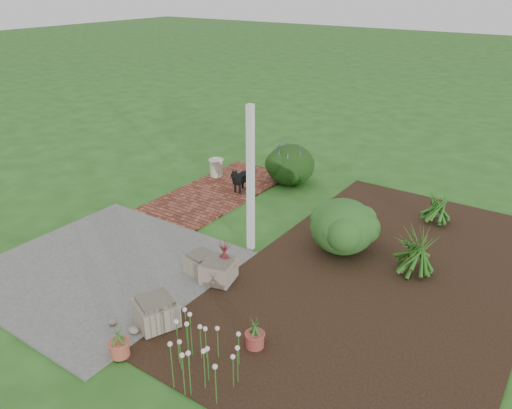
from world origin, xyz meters
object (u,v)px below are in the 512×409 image
Objects in this scene: cream_ceramic_urn at (216,168)px; evergreen_shrub at (343,225)px; black_dog at (240,178)px; stone_trough_near at (156,313)px.

evergreen_shrub reaches higher than cream_ceramic_urn.
black_dog is 3.07m from evergreen_shrub.
black_dog is 1.50× the size of cream_ceramic_urn.
black_dog is at bearing -23.54° from cream_ceramic_urn.
evergreen_shrub is at bearing -20.73° from cream_ceramic_urn.
cream_ceramic_urn is at bearing 159.27° from evergreen_shrub.
stone_trough_near is 3.42m from evergreen_shrub.
black_dog is at bearing 160.26° from evergreen_shrub.
stone_trough_near is 1.27× the size of cream_ceramic_urn.
stone_trough_near is at bearing -59.60° from cream_ceramic_urn.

